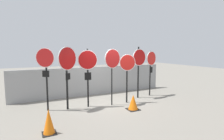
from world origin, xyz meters
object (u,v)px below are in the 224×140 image
at_px(stop_sign_2, 88,66).
at_px(stop_sign_3, 113,62).
at_px(stop_sign_1, 67,65).
at_px(stop_sign_5, 139,62).
at_px(traffic_cone_1, 49,122).
at_px(stop_sign_4, 127,68).
at_px(stop_sign_0, 46,65).
at_px(traffic_cone_0, 133,102).
at_px(stop_sign_6, 151,63).

height_order(stop_sign_2, stop_sign_3, stop_sign_3).
height_order(stop_sign_1, stop_sign_5, stop_sign_5).
distance_m(stop_sign_1, stop_sign_5, 3.57).
height_order(stop_sign_5, traffic_cone_1, stop_sign_5).
relative_size(stop_sign_1, stop_sign_4, 1.14).
bearing_deg(stop_sign_0, stop_sign_2, 24.68).
distance_m(stop_sign_3, traffic_cone_0, 1.88).
xyz_separation_m(stop_sign_0, stop_sign_3, (2.65, -0.51, 0.07)).
bearing_deg(stop_sign_6, traffic_cone_0, -159.52).
xyz_separation_m(stop_sign_2, stop_sign_5, (2.74, 0.25, 0.04)).
relative_size(stop_sign_5, stop_sign_6, 1.09).
bearing_deg(traffic_cone_1, stop_sign_1, 62.67).
bearing_deg(traffic_cone_1, stop_sign_5, 24.40).
distance_m(stop_sign_2, traffic_cone_0, 2.40).
bearing_deg(stop_sign_1, traffic_cone_0, -58.35).
relative_size(stop_sign_3, traffic_cone_0, 4.01).
xyz_separation_m(stop_sign_1, traffic_cone_1, (-0.96, -1.85, -1.46)).
distance_m(stop_sign_5, traffic_cone_1, 5.18).
bearing_deg(stop_sign_6, traffic_cone_1, -173.44).
bearing_deg(stop_sign_1, stop_sign_5, -28.73).
bearing_deg(stop_sign_0, stop_sign_6, 34.75).
height_order(stop_sign_0, stop_sign_2, stop_sign_0).
height_order(stop_sign_2, traffic_cone_0, stop_sign_2).
relative_size(stop_sign_3, traffic_cone_1, 3.35).
bearing_deg(stop_sign_1, stop_sign_4, -37.61).
relative_size(stop_sign_3, stop_sign_4, 1.11).
distance_m(stop_sign_3, traffic_cone_1, 3.56).
bearing_deg(traffic_cone_0, stop_sign_1, 153.59).
height_order(stop_sign_6, traffic_cone_0, stop_sign_6).
height_order(stop_sign_6, traffic_cone_1, stop_sign_6).
bearing_deg(stop_sign_3, stop_sign_4, -10.95).
distance_m(stop_sign_2, traffic_cone_1, 2.90).
relative_size(stop_sign_0, stop_sign_2, 1.01).
xyz_separation_m(stop_sign_0, stop_sign_6, (5.20, 0.10, -0.09)).
bearing_deg(stop_sign_6, stop_sign_5, 171.64).
bearing_deg(traffic_cone_1, traffic_cone_0, 11.63).
relative_size(stop_sign_2, stop_sign_4, 1.11).
bearing_deg(stop_sign_6, stop_sign_0, 165.72).
relative_size(stop_sign_1, stop_sign_6, 1.08).
bearing_deg(traffic_cone_0, traffic_cone_1, -168.37).
bearing_deg(stop_sign_0, stop_sign_3, 22.83).
bearing_deg(traffic_cone_1, stop_sign_0, 85.52).
xyz_separation_m(stop_sign_1, traffic_cone_0, (2.36, -1.17, -1.52)).
xyz_separation_m(stop_sign_4, traffic_cone_1, (-3.57, -1.59, -1.26)).
xyz_separation_m(stop_sign_2, traffic_cone_0, (1.53, -1.12, -1.46)).
height_order(stop_sign_0, stop_sign_3, stop_sign_0).
relative_size(stop_sign_2, traffic_cone_0, 4.01).
bearing_deg(stop_sign_2, traffic_cone_0, -21.94).
relative_size(stop_sign_6, traffic_cone_1, 3.21).
distance_m(stop_sign_0, stop_sign_6, 5.20).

